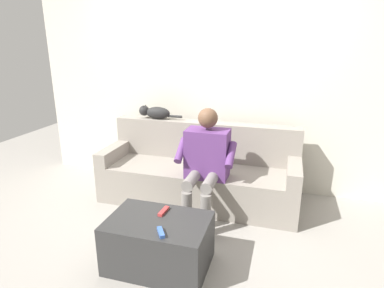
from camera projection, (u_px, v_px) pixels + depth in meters
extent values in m
plane|color=gray|center=(179.00, 233.00, 3.06)|extent=(8.00, 8.00, 0.00)
cube|color=beige|center=(211.00, 75.00, 3.80)|extent=(4.45, 0.06, 2.71)
cube|color=gray|center=(196.00, 187.00, 3.55)|extent=(1.88, 0.56, 0.41)
cube|color=gray|center=(205.00, 157.00, 3.82)|extent=(2.16, 0.18, 0.85)
cube|color=gray|center=(292.00, 192.00, 3.25)|extent=(0.14, 0.56, 0.57)
cube|color=gray|center=(113.00, 170.00, 3.80)|extent=(0.14, 0.56, 0.57)
cube|color=#2D2D2D|center=(159.00, 243.00, 2.56)|extent=(0.79, 0.53, 0.41)
cube|color=#5B3370|center=(207.00, 154.00, 3.23)|extent=(0.42, 0.26, 0.49)
sphere|color=brown|center=(208.00, 118.00, 3.12)|extent=(0.19, 0.19, 0.19)
cylinder|color=gray|center=(211.00, 180.00, 3.08)|extent=(0.11, 0.41, 0.11)
cylinder|color=gray|center=(193.00, 178.00, 3.13)|extent=(0.11, 0.41, 0.11)
cylinder|color=gray|center=(206.00, 215.00, 2.97)|extent=(0.10, 0.10, 0.41)
cylinder|color=gray|center=(187.00, 212.00, 3.02)|extent=(0.10, 0.10, 0.41)
cylinder|color=#5B3370|center=(231.00, 155.00, 3.08)|extent=(0.08, 0.27, 0.22)
cylinder|color=#5B3370|center=(181.00, 150.00, 3.21)|extent=(0.08, 0.27, 0.22)
ellipsoid|color=black|center=(158.00, 113.00, 3.83)|extent=(0.30, 0.14, 0.14)
sphere|color=black|center=(144.00, 111.00, 3.87)|extent=(0.12, 0.12, 0.12)
cone|color=black|center=(146.00, 106.00, 3.88)|extent=(0.04, 0.04, 0.04)
cone|color=black|center=(143.00, 107.00, 3.82)|extent=(0.04, 0.04, 0.04)
cylinder|color=black|center=(175.00, 116.00, 3.78)|extent=(0.18, 0.03, 0.03)
cube|color=#3860B7|center=(161.00, 232.00, 2.31)|extent=(0.10, 0.13, 0.03)
cube|color=#B73333|center=(163.00, 211.00, 2.61)|extent=(0.05, 0.15, 0.02)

